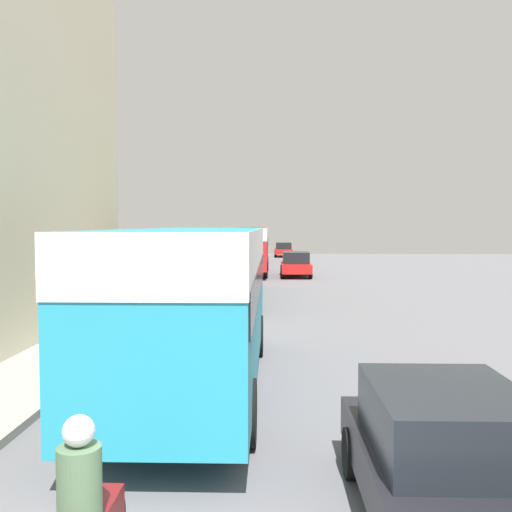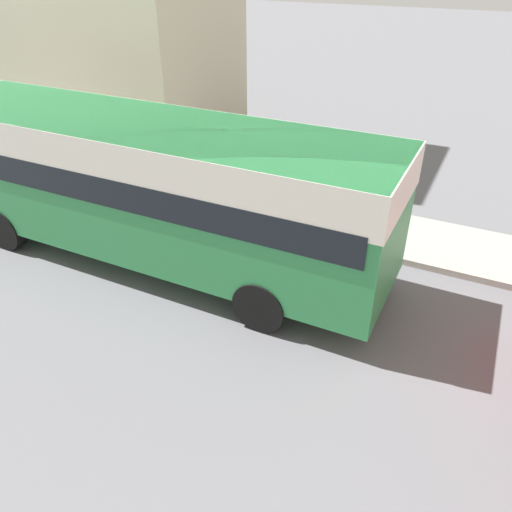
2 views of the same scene
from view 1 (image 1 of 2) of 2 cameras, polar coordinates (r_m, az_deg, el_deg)
bus_lead at (r=11.28m, az=-5.92°, el=-3.00°), size 2.50×9.43×3.17m
bus_following at (r=25.04m, az=-2.48°, el=0.27°), size 2.61×10.43×3.08m
bus_third_in_line at (r=37.31m, az=-0.71°, el=1.19°), size 2.51×9.06×3.05m
bus_rear at (r=49.01m, az=-0.57°, el=1.64°), size 2.63×10.15×3.01m
car_crossing at (r=58.11m, az=2.77°, el=0.69°), size 1.84×4.58×1.45m
car_far_curb at (r=6.77m, az=18.49°, el=-18.41°), size 1.87×3.83×1.53m
car_distant at (r=35.71m, az=4.00°, el=-0.79°), size 1.89×4.16×1.56m
pedestrian_near_curb at (r=46.62m, az=-4.82°, el=0.50°), size 0.32×0.32×1.82m
pedestrian_walking_away at (r=45.44m, az=-4.15°, el=0.35°), size 0.33×0.33×1.72m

